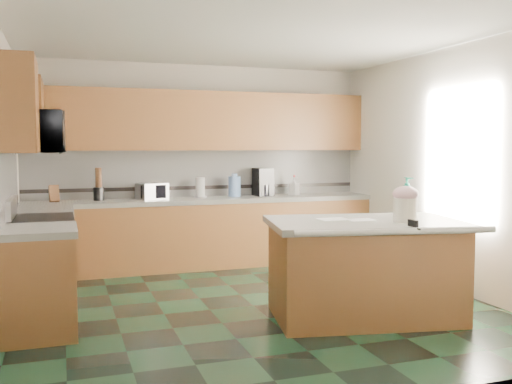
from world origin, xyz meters
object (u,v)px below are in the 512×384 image
treat_jar (405,210)px  toaster_oven (152,191)px  coffee_maker (263,182)px  island_base (364,272)px  island_top (365,223)px  soap_bottle_island (407,196)px  knife_block (54,194)px

treat_jar → toaster_oven: treat_jar is taller
toaster_oven → coffee_maker: coffee_maker is taller
island_base → treat_jar: treat_jar is taller
island_base → island_top: bearing=-169.3°
coffee_maker → soap_bottle_island: bearing=-82.8°
treat_jar → knife_block: bearing=131.0°
soap_bottle_island → coffee_maker: bearing=85.0°
toaster_oven → soap_bottle_island: bearing=-72.6°
soap_bottle_island → treat_jar: bearing=-143.5°
knife_block → toaster_oven: bearing=-9.5°
soap_bottle_island → toaster_oven: (-2.15, 2.53, -0.08)m
island_top → knife_block: bearing=145.6°
toaster_oven → treat_jar: bearing=-81.5°
soap_bottle_island → coffee_maker: 2.63m
island_top → toaster_oven: (-1.55, 2.76, 0.13)m
treat_jar → coffee_maker: coffee_maker is taller
island_top → knife_block: size_ratio=8.66×
knife_block → island_top: bearing=-54.6°
island_base → coffee_maker: coffee_maker is taller
toaster_oven → coffee_maker: 1.54m
island_top → toaster_oven: 3.17m
knife_block → coffee_maker: 2.74m
knife_block → toaster_oven: size_ratio=0.56×
treat_jar → knife_block: (-3.02, 2.99, -0.01)m
treat_jar → knife_block: treat_jar is taller
treat_jar → soap_bottle_island: (0.32, 0.46, 0.08)m
island_top → soap_bottle_island: soap_bottle_island is taller
treat_jar → island_top: bearing=136.0°
island_top → island_base: bearing=10.7°
island_base → knife_block: (-2.75, 2.76, 0.59)m
knife_block → treat_jar: bearing=-54.1°
soap_bottle_island → coffee_maker: coffee_maker is taller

